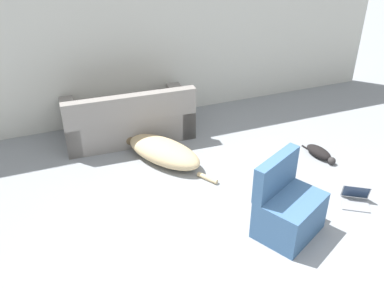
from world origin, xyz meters
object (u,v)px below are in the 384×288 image
(couch, at_px, (128,120))
(laptop_open, at_px, (356,197))
(dog, at_px, (160,150))
(side_chair, at_px, (287,208))
(cat, at_px, (320,153))

(couch, bearing_deg, laptop_open, 132.29)
(dog, bearing_deg, couch, -13.74)
(couch, relative_size, side_chair, 2.17)
(laptop_open, height_order, side_chair, side_chair)
(couch, height_order, cat, couch)
(laptop_open, bearing_deg, couch, 162.97)
(couch, xyz_separation_m, cat, (2.31, -1.53, -0.20))
(couch, xyz_separation_m, dog, (0.24, -0.79, -0.12))
(couch, height_order, laptop_open, couch)
(side_chair, bearing_deg, laptop_open, -20.82)
(cat, height_order, laptop_open, laptop_open)
(couch, xyz_separation_m, laptop_open, (2.10, -2.52, -0.20))
(dog, bearing_deg, cat, -140.40)
(cat, bearing_deg, couch, -133.84)
(dog, height_order, cat, dog)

